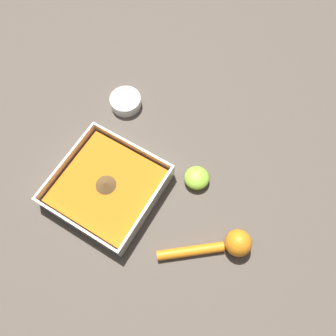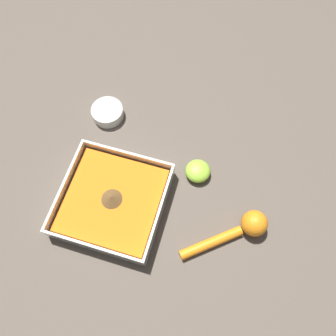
{
  "view_description": "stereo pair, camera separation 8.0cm",
  "coord_description": "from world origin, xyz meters",
  "px_view_note": "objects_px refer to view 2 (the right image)",
  "views": [
    {
      "loc": [
        -0.28,
        0.18,
        0.76
      ],
      "look_at": [
        -0.11,
        -0.09,
        0.03
      ],
      "focal_mm": 35.0,
      "sensor_mm": 36.0,
      "label": 1
    },
    {
      "loc": [
        -0.2,
        0.21,
        0.76
      ],
      "look_at": [
        -0.11,
        -0.09,
        0.03
      ],
      "focal_mm": 35.0,
      "sensor_mm": 36.0,
      "label": 2
    }
  ],
  "objects_px": {
    "lemon_half": "(198,171)",
    "square_dish": "(113,201)",
    "lemon_squeezer": "(243,228)",
    "spice_bowl": "(108,113)"
  },
  "relations": [
    {
      "from": "spice_bowl",
      "to": "lemon_squeezer",
      "type": "relative_size",
      "value": 0.47
    },
    {
      "from": "square_dish",
      "to": "spice_bowl",
      "type": "bearing_deg",
      "value": -66.33
    },
    {
      "from": "spice_bowl",
      "to": "lemon_squeezer",
      "type": "height_order",
      "value": "lemon_squeezer"
    },
    {
      "from": "lemon_squeezer",
      "to": "lemon_half",
      "type": "xyz_separation_m",
      "value": [
        0.13,
        -0.11,
        -0.01
      ]
    },
    {
      "from": "lemon_half",
      "to": "spice_bowl",
      "type": "bearing_deg",
      "value": -19.71
    },
    {
      "from": "lemon_half",
      "to": "square_dish",
      "type": "bearing_deg",
      "value": 37.37
    },
    {
      "from": "spice_bowl",
      "to": "lemon_squeezer",
      "type": "xyz_separation_m",
      "value": [
        -0.41,
        0.21,
        0.01
      ]
    },
    {
      "from": "lemon_half",
      "to": "lemon_squeezer",
      "type": "bearing_deg",
      "value": 140.22
    },
    {
      "from": "spice_bowl",
      "to": "lemon_half",
      "type": "distance_m",
      "value": 0.29
    },
    {
      "from": "spice_bowl",
      "to": "square_dish",
      "type": "bearing_deg",
      "value": 113.67
    }
  ]
}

